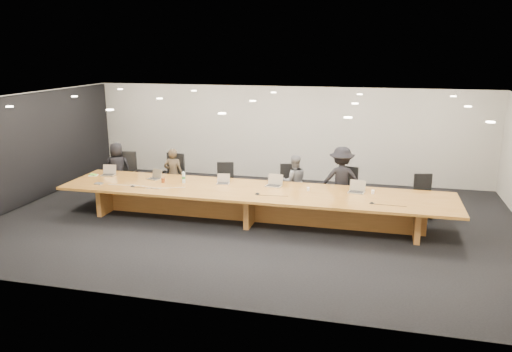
{
  "coord_description": "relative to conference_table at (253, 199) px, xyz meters",
  "views": [
    {
      "loc": [
        2.7,
        -10.61,
        3.9
      ],
      "look_at": [
        0.0,
        0.3,
        1.0
      ],
      "focal_mm": 35.0,
      "sensor_mm": 36.0,
      "label": 1
    }
  ],
  "objects": [
    {
      "name": "laptop_a",
      "position": [
        -3.9,
        0.39,
        0.36
      ],
      "size": [
        0.37,
        0.29,
        0.27
      ],
      "primitive_type": null,
      "rotation": [
        0.0,
        0.0,
        0.15
      ],
      "color": "#BAA68E",
      "rests_on": "conference_table"
    },
    {
      "name": "left_wall_panel",
      "position": [
        -5.94,
        0.0,
        0.85
      ],
      "size": [
        0.08,
        7.84,
        2.74
      ],
      "primitive_type": "cube",
      "color": "black",
      "rests_on": "ground"
    },
    {
      "name": "chair_mid_left",
      "position": [
        -1.08,
        1.29,
        -0.01
      ],
      "size": [
        0.62,
        0.62,
        1.03
      ],
      "primitive_type": null,
      "rotation": [
        0.0,
        0.0,
        0.21
      ],
      "color": "black",
      "rests_on": "ground"
    },
    {
      "name": "person_b",
      "position": [
        -2.44,
        1.16,
        0.17
      ],
      "size": [
        0.54,
        0.39,
        1.37
      ],
      "primitive_type": "imported",
      "rotation": [
        0.0,
        0.0,
        3.26
      ],
      "color": "#33291C",
      "rests_on": "ground"
    },
    {
      "name": "mic_left",
      "position": [
        -2.8,
        -0.41,
        0.24
      ],
      "size": [
        0.13,
        0.13,
        0.03
      ],
      "primitive_type": "cone",
      "rotation": [
        0.0,
        0.0,
        0.17
      ],
      "color": "black",
      "rests_on": "conference_table"
    },
    {
      "name": "back_wall",
      "position": [
        0.0,
        4.0,
        0.88
      ],
      "size": [
        12.0,
        0.02,
        2.8
      ],
      "primitive_type": "cube",
      "color": "silver",
      "rests_on": "ground"
    },
    {
      "name": "paper_cup_far",
      "position": [
        2.67,
        0.33,
        0.27
      ],
      "size": [
        0.09,
        0.09,
        0.09
      ],
      "primitive_type": "cone",
      "rotation": [
        0.0,
        0.0,
        0.31
      ],
      "color": "white",
      "rests_on": "conference_table"
    },
    {
      "name": "laptop_e",
      "position": [
        2.31,
        0.32,
        0.37
      ],
      "size": [
        0.39,
        0.31,
        0.28
      ],
      "primitive_type": null,
      "rotation": [
        0.0,
        0.0,
        -0.16
      ],
      "color": "tan",
      "rests_on": "conference_table"
    },
    {
      "name": "laptop_c",
      "position": [
        -0.82,
        0.32,
        0.35
      ],
      "size": [
        0.33,
        0.27,
        0.24
      ],
      "primitive_type": null,
      "rotation": [
        0.0,
        0.0,
        0.17
      ],
      "color": "#C7B198",
      "rests_on": "conference_table"
    },
    {
      "name": "mic_center",
      "position": [
        0.18,
        -0.31,
        0.24
      ],
      "size": [
        0.15,
        0.15,
        0.03
      ],
      "primitive_type": "cone",
      "rotation": [
        0.0,
        0.0,
        -0.29
      ],
      "color": "black",
      "rests_on": "conference_table"
    },
    {
      "name": "ground",
      "position": [
        0.0,
        0.0,
        -0.52
      ],
      "size": [
        12.0,
        12.0,
        0.0
      ],
      "primitive_type": "plane",
      "color": "black",
      "rests_on": "ground"
    },
    {
      "name": "person_a",
      "position": [
        -4.12,
        1.27,
        0.2
      ],
      "size": [
        0.81,
        0.66,
        1.43
      ],
      "primitive_type": "imported",
      "rotation": [
        0.0,
        0.0,
        3.47
      ],
      "color": "black",
      "rests_on": "ground"
    },
    {
      "name": "laptop_d",
      "position": [
        0.4,
        0.39,
        0.37
      ],
      "size": [
        0.39,
        0.31,
        0.28
      ],
      "primitive_type": null,
      "rotation": [
        0.0,
        0.0,
        -0.15
      ],
      "color": "#C4B496",
      "rests_on": "conference_table"
    },
    {
      "name": "notepad",
      "position": [
        -4.26,
        0.29,
        0.24
      ],
      "size": [
        0.25,
        0.22,
        0.01
      ],
      "primitive_type": "cube",
      "rotation": [
        0.0,
        0.0,
        0.26
      ],
      "color": "silver",
      "rests_on": "conference_table"
    },
    {
      "name": "lime_gadget",
      "position": [
        -4.26,
        0.28,
        0.26
      ],
      "size": [
        0.19,
        0.13,
        0.03
      ],
      "primitive_type": "cube",
      "rotation": [
        0.0,
        0.0,
        -0.16
      ],
      "color": "#5AB02F",
      "rests_on": "notepad"
    },
    {
      "name": "chair_far_left",
      "position": [
        -3.84,
        1.15,
        0.08
      ],
      "size": [
        0.72,
        0.72,
        1.2
      ],
      "primitive_type": null,
      "rotation": [
        0.0,
        0.0,
        0.2
      ],
      "color": "black",
      "rests_on": "ground"
    },
    {
      "name": "chair_far_right",
      "position": [
        3.86,
        1.3,
        -0.01
      ],
      "size": [
        0.63,
        0.63,
        1.02
      ],
      "primitive_type": null,
      "rotation": [
        0.0,
        0.0,
        0.24
      ],
      "color": "black",
      "rests_on": "ground"
    },
    {
      "name": "mic_right",
      "position": [
        2.66,
        -0.4,
        0.24
      ],
      "size": [
        0.11,
        0.11,
        0.03
      ],
      "primitive_type": "cone",
      "rotation": [
        0.0,
        0.0,
        0.04
      ],
      "color": "black",
      "rests_on": "conference_table"
    },
    {
      "name": "paper_cup_near",
      "position": [
        1.24,
        0.23,
        0.27
      ],
      "size": [
        0.09,
        0.09,
        0.08
      ],
      "primitive_type": "cone",
      "rotation": [
        0.0,
        0.0,
        -0.39
      ],
      "color": "silver",
      "rests_on": "conference_table"
    },
    {
      "name": "chair_mid_right",
      "position": [
        0.63,
        1.22,
        0.03
      ],
      "size": [
        0.67,
        0.67,
        1.09
      ],
      "primitive_type": null,
      "rotation": [
        0.0,
        0.0,
        0.23
      ],
      "color": "black",
      "rests_on": "ground"
    },
    {
      "name": "av_box",
      "position": [
        -3.68,
        -0.41,
        0.24
      ],
      "size": [
        0.19,
        0.15,
        0.03
      ],
      "primitive_type": "cube",
      "rotation": [
        0.0,
        0.0,
        -0.07
      ],
      "color": "#A8A8AC",
      "rests_on": "conference_table"
    },
    {
      "name": "conference_table",
      "position": [
        0.0,
        0.0,
        0.0
      ],
      "size": [
        9.0,
        1.8,
        0.75
      ],
      "color": "brown",
      "rests_on": "ground"
    },
    {
      "name": "water_bottle",
      "position": [
        -1.77,
        0.2,
        0.36
      ],
      "size": [
        0.08,
        0.08,
        0.25
      ],
      "primitive_type": "cylinder",
      "rotation": [
        0.0,
        0.0,
        0.04
      ],
      "color": "silver",
      "rests_on": "conference_table"
    },
    {
      "name": "amber_mug",
      "position": [
        -2.26,
        0.11,
        0.28
      ],
      "size": [
        0.12,
        0.12,
        0.11
      ],
      "primitive_type": "cylinder",
      "rotation": [
        0.0,
        0.0,
        0.41
      ],
      "color": "brown",
      "rests_on": "conference_table"
    },
    {
      "name": "person_c",
      "position": [
        0.74,
        1.26,
        0.15
      ],
      "size": [
        0.78,
        0.69,
        1.34
      ],
      "primitive_type": "imported",
      "rotation": [
        0.0,
        0.0,
        3.48
      ],
      "color": "#5D5D60",
      "rests_on": "ground"
    },
    {
      "name": "chair_right",
      "position": [
        2.01,
        1.3,
        0.03
      ],
      "size": [
        0.68,
        0.68,
        1.09
      ],
      "primitive_type": null,
      "rotation": [
        0.0,
        0.0,
        -0.27
      ],
      "color": "black",
      "rests_on": "ground"
    },
    {
      "name": "person_d",
      "position": [
        1.9,
        1.18,
        0.29
      ],
      "size": [
        1.12,
        0.75,
        1.61
      ],
      "primitive_type": "imported",
      "rotation": [
        0.0,
        0.0,
        3.3
      ],
      "color": "black",
      "rests_on": "ground"
    },
    {
      "name": "laptop_b",
      "position": [
        -2.6,
        0.33,
        0.35
      ],
      "size": [
        0.38,
        0.33,
        0.25
      ],
      "primitive_type": null,
      "rotation": [
        0.0,
        0.0,
        -0.39
      ],
      "color": "#B9AC8D",
      "rests_on": "conference_table"
    },
    {
      "name": "chair_left",
      "position": [
        -2.53,
        1.22,
        0.08
      ],
      "size": [
        0.7,
        0.7,
        1.21
      ],
      "primitive_type": null,
      "rotation": [
        0.0,
        0.0,
        -0.15
      ],
      "color": "black",
      "rests_on": "ground"
    }
  ]
}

